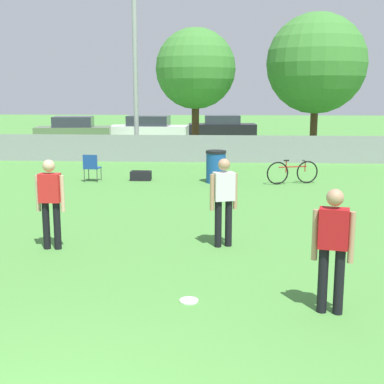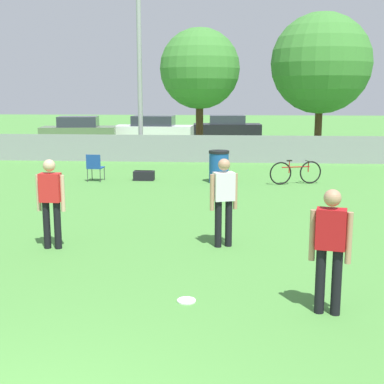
{
  "view_description": "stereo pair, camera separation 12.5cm",
  "coord_description": "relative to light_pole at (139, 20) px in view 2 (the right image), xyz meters",
  "views": [
    {
      "loc": [
        1.66,
        -3.52,
        2.88
      ],
      "look_at": [
        1.08,
        6.04,
        1.05
      ],
      "focal_mm": 50.0,
      "sensor_mm": 36.0,
      "label": 1
    },
    {
      "loc": [
        1.78,
        -3.51,
        2.88
      ],
      "look_at": [
        1.08,
        6.04,
        1.05
      ],
      "focal_mm": 50.0,
      "sensor_mm": 36.0,
      "label": 2
    }
  ],
  "objects": [
    {
      "name": "fence_backline",
      "position": [
        2.14,
        -1.56,
        -5.23
      ],
      "size": [
        21.51,
        0.07,
        1.21
      ],
      "color": "gray",
      "rests_on": "ground_plane"
    },
    {
      "name": "light_pole",
      "position": [
        0.0,
        0.0,
        0.0
      ],
      "size": [
        0.9,
        0.36,
        9.98
      ],
      "color": "#9E9EA3",
      "rests_on": "ground_plane"
    },
    {
      "name": "tree_near_pole",
      "position": [
        2.56,
        0.11,
        -2.01
      ],
      "size": [
        3.4,
        3.4,
        5.48
      ],
      "color": "#4C331E",
      "rests_on": "ground_plane"
    },
    {
      "name": "tree_far_right",
      "position": [
        7.77,
        1.03,
        -1.76
      ],
      "size": [
        4.33,
        4.33,
        6.19
      ],
      "color": "#4C331E",
      "rests_on": "ground_plane"
    },
    {
      "name": "player_receiver_white",
      "position": [
        3.8,
        -13.42,
        -4.82
      ],
      "size": [
        0.5,
        0.34,
        1.66
      ],
      "rotation": [
        0.0,
        0.0,
        0.35
      ],
      "color": "black",
      "rests_on": "ground_plane"
    },
    {
      "name": "player_defender_red",
      "position": [
        0.67,
        -13.76,
        -4.82
      ],
      "size": [
        0.53,
        0.23,
        1.66
      ],
      "rotation": [
        0.0,
        0.0,
        -0.02
      ],
      "color": "black",
      "rests_on": "ground_plane"
    },
    {
      "name": "player_thrower_red",
      "position": [
        5.21,
        -16.38,
        -4.82
      ],
      "size": [
        0.52,
        0.3,
        1.66
      ],
      "rotation": [
        0.0,
        0.0,
        -0.22
      ],
      "color": "black",
      "rests_on": "ground_plane"
    },
    {
      "name": "frisbee_disc",
      "position": [
        3.34,
        -16.11,
        -5.76
      ],
      "size": [
        0.26,
        0.26,
        0.03
      ],
      "color": "white",
      "rests_on": "ground_plane"
    },
    {
      "name": "folding_chair_sideline",
      "position": [
        -0.41,
        -6.43,
        -5.27
      ],
      "size": [
        0.51,
        0.51,
        0.88
      ],
      "rotation": [
        0.0,
        0.0,
        3.06
      ],
      "color": "#333338",
      "rests_on": "ground_plane"
    },
    {
      "name": "bicycle_sideline",
      "position": [
        5.94,
        -6.48,
        -5.41
      ],
      "size": [
        1.64,
        0.59,
        0.76
      ],
      "rotation": [
        0.0,
        0.0,
        0.28
      ],
      "color": "black",
      "rests_on": "ground_plane"
    },
    {
      "name": "trash_bin",
      "position": [
        3.55,
        -6.4,
        -5.26
      ],
      "size": [
        0.64,
        0.64,
        1.02
      ],
      "color": "#194C99",
      "rests_on": "ground_plane"
    },
    {
      "name": "gear_bag_sideline",
      "position": [
        1.12,
        -6.09,
        -5.63
      ],
      "size": [
        0.66,
        0.36,
        0.32
      ],
      "color": "black",
      "rests_on": "ground_plane"
    },
    {
      "name": "parked_car_olive",
      "position": [
        -4.42,
        5.76,
        -5.08
      ],
      "size": [
        4.21,
        2.33,
        1.48
      ],
      "rotation": [
        0.0,
        0.0,
        0.13
      ],
      "color": "black",
      "rests_on": "ground_plane"
    },
    {
      "name": "parked_car_white",
      "position": [
        -0.45,
        6.95,
        -5.08
      ],
      "size": [
        4.45,
        1.97,
        1.48
      ],
      "rotation": [
        0.0,
        0.0,
        -0.04
      ],
      "color": "black",
      "rests_on": "ground_plane"
    },
    {
      "name": "parked_car_dark",
      "position": [
        3.68,
        9.13,
        -5.08
      ],
      "size": [
        4.09,
        1.89,
        1.42
      ],
      "rotation": [
        0.0,
        0.0,
        0.06
      ],
      "color": "black",
      "rests_on": "ground_plane"
    }
  ]
}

